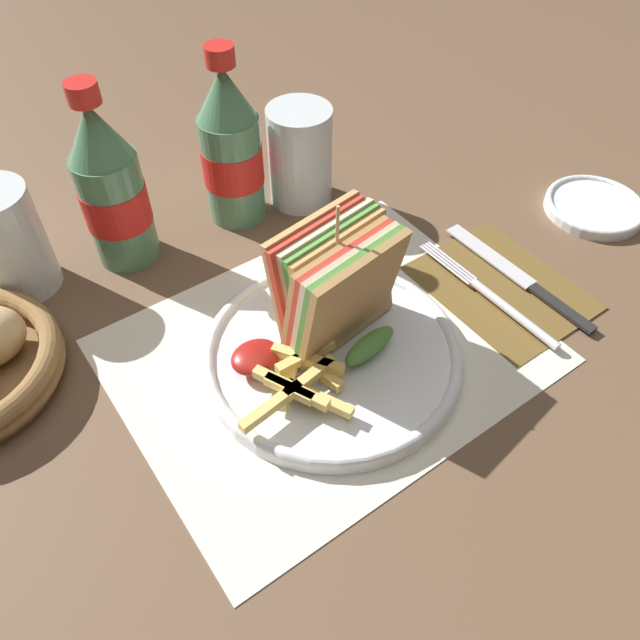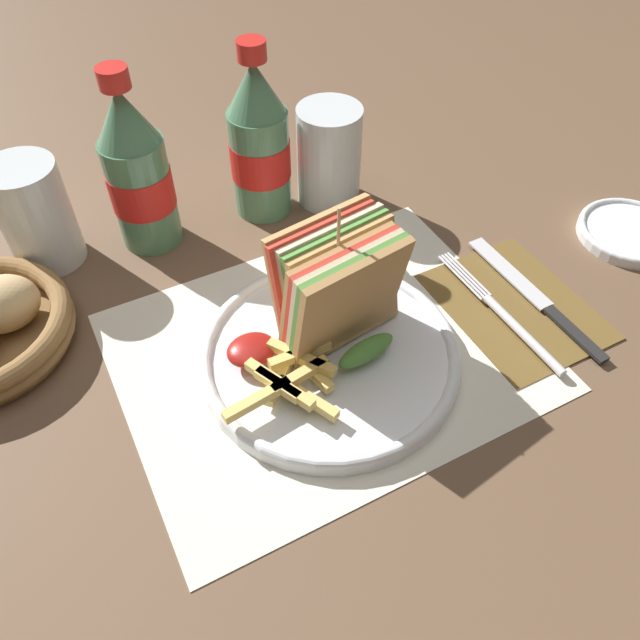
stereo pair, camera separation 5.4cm
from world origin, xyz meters
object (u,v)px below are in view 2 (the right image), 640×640
at_px(knife, 536,297).
at_px(coke_bottle_far, 259,144).
at_px(glass_near, 329,156).
at_px(side_saucer, 630,232).
at_px(plate_main, 330,355).
at_px(coke_bottle_near, 138,174).
at_px(glass_far, 38,221).
at_px(fork, 510,321).
at_px(club_sandwich, 342,290).

height_order(knife, coke_bottle_far, coke_bottle_far).
height_order(glass_near, side_saucer, glass_near).
relative_size(knife, side_saucer, 1.71).
height_order(plate_main, coke_bottle_near, coke_bottle_near).
distance_m(knife, side_saucer, 0.17).
bearing_deg(side_saucer, glass_far, 155.42).
bearing_deg(glass_near, coke_bottle_far, 166.86).
height_order(fork, coke_bottle_far, coke_bottle_far).
relative_size(coke_bottle_near, glass_far, 1.72).
height_order(club_sandwich, glass_far, club_sandwich).
relative_size(plate_main, glass_far, 2.09).
distance_m(club_sandwich, knife, 0.22).
distance_m(club_sandwich, coke_bottle_near, 0.27).
xyz_separation_m(fork, glass_far, (-0.39, 0.32, 0.04)).
xyz_separation_m(glass_near, glass_far, (-0.33, 0.05, -0.01)).
height_order(coke_bottle_near, coke_bottle_far, same).
bearing_deg(fork, glass_near, 101.39).
height_order(club_sandwich, fork, club_sandwich).
bearing_deg(coke_bottle_near, fork, -47.56).
bearing_deg(glass_near, coke_bottle_near, 173.23).
relative_size(club_sandwich, glass_far, 1.26).
bearing_deg(coke_bottle_far, plate_main, -99.84).
bearing_deg(fork, plate_main, 165.77).
bearing_deg(knife, club_sandwich, 167.12).
xyz_separation_m(coke_bottle_far, glass_far, (-0.25, 0.03, -0.04)).
distance_m(club_sandwich, glass_far, 0.34).
xyz_separation_m(glass_far, side_saucer, (0.60, -0.27, -0.04)).
bearing_deg(plate_main, coke_bottle_far, 80.16).
xyz_separation_m(knife, coke_bottle_near, (-0.32, 0.28, 0.08)).
relative_size(fork, coke_bottle_near, 0.93).
relative_size(coke_bottle_near, side_saucer, 1.74).
bearing_deg(knife, side_saucer, 9.80).
distance_m(glass_far, side_saucer, 0.66).
xyz_separation_m(plate_main, side_saucer, (0.39, 0.00, -0.00)).
distance_m(club_sandwich, glass_near, 0.24).
relative_size(knife, coke_bottle_far, 0.98).
height_order(knife, glass_far, glass_far).
distance_m(plate_main, fork, 0.19).
relative_size(knife, glass_far, 1.69).
bearing_deg(knife, coke_bottle_far, 123.07).
bearing_deg(side_saucer, knife, -169.53).
distance_m(club_sandwich, side_saucer, 0.38).
bearing_deg(side_saucer, coke_bottle_near, 152.49).
relative_size(fork, glass_near, 1.59).
relative_size(fork, knife, 0.94).
distance_m(knife, coke_bottle_near, 0.44).
relative_size(glass_near, side_saucer, 1.01).
relative_size(club_sandwich, knife, 0.75).
bearing_deg(knife, coke_bottle_near, 137.87).
bearing_deg(club_sandwich, side_saucer, -2.21).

